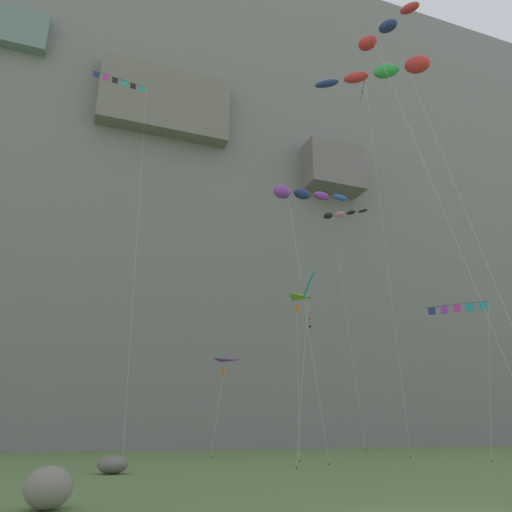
# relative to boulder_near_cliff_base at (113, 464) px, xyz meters

# --- Properties ---
(cliff_face) EXTENTS (180.00, 27.21, 71.52)m
(cliff_face) POSITION_rel_boulder_near_cliff_base_xyz_m (5.37, 40.83, 35.36)
(cliff_face) COLOR slate
(cliff_face) RESTS_ON ground
(boulder_near_cliff_base) EXTENTS (1.97, 1.97, 0.83)m
(boulder_near_cliff_base) POSITION_rel_boulder_near_cliff_base_xyz_m (0.00, 0.00, 0.00)
(boulder_near_cliff_base) COLOR slate
(boulder_near_cliff_base) RESTS_ON ground
(boulder_foreground_right) EXTENTS (1.36, 1.41, 1.04)m
(boulder_foreground_right) POSITION_rel_boulder_near_cliff_base_xyz_m (-2.62, -11.05, 0.11)
(boulder_foreground_right) COLOR gray
(boulder_foreground_right) RESTS_ON ground
(kite_delta_low_center) EXTENTS (3.44, 6.48, 11.78)m
(kite_delta_low_center) POSITION_rel_boulder_near_cliff_base_xyz_m (14.71, 11.58, 11.08)
(kite_delta_low_center) COLOR #8CCC33
(kite_delta_low_center) RESTS_ON ground
(kite_windsock_mid_center) EXTENTS (5.84, 8.43, 22.71)m
(kite_windsock_mid_center) POSITION_rel_boulder_near_cliff_base_xyz_m (13.45, -5.62, 21.74)
(kite_windsock_mid_center) COLOR red
(kite_windsock_mid_center) RESTS_ON ground
(kite_windsock_far_right) EXTENTS (3.21, 6.33, 25.22)m
(kite_windsock_far_right) POSITION_rel_boulder_near_cliff_base_xyz_m (12.83, -6.58, 23.88)
(kite_windsock_far_right) COLOR red
(kite_windsock_far_right) RESTS_ON ground
(kite_windsock_upper_right) EXTENTS (6.29, 3.41, 19.34)m
(kite_windsock_upper_right) POSITION_rel_boulder_near_cliff_base_xyz_m (12.56, 5.06, 18.40)
(kite_windsock_upper_right) COLOR purple
(kite_windsock_upper_right) RESTS_ON ground
(kite_diamond_high_right) EXTENTS (3.34, 4.43, 12.35)m
(kite_diamond_high_right) POSITION_rel_boulder_near_cliff_base_xyz_m (12.13, 3.44, 10.58)
(kite_diamond_high_right) COLOR teal
(kite_diamond_high_right) RESTS_ON ground
(kite_banner_near_cliff) EXTENTS (4.48, 5.55, 29.29)m
(kite_banner_near_cliff) POSITION_rel_boulder_near_cliff_base_xyz_m (-0.90, 9.82, 26.98)
(kite_banner_near_cliff) COLOR black
(kite_banner_near_cliff) RESTS_ON ground
(kite_banner_high_center) EXTENTS (3.65, 5.28, 11.43)m
(kite_banner_high_center) POSITION_rel_boulder_near_cliff_base_xyz_m (26.00, 5.00, 10.43)
(kite_banner_high_center) COLOR black
(kite_banner_high_center) RESTS_ON ground
(kite_delta_high_left) EXTENTS (2.78, 4.73, 6.97)m
(kite_delta_high_left) POSITION_rel_boulder_near_cliff_base_xyz_m (9.90, 16.25, 6.39)
(kite_delta_high_left) COLOR purple
(kite_delta_high_left) RESTS_ON ground
(kite_windsock_low_right) EXTENTS (3.89, 4.26, 25.97)m
(kite_windsock_low_right) POSITION_rel_boulder_near_cliff_base_xyz_m (24.88, 20.47, 25.03)
(kite_windsock_low_right) COLOR black
(kite_windsock_low_right) RESTS_ON ground
(kite_banner_far_left) EXTENTS (1.74, 3.76, 34.33)m
(kite_banner_far_left) POSITION_rel_boulder_near_cliff_base_xyz_m (22.16, 9.40, 28.32)
(kite_banner_far_left) COLOR black
(kite_banner_far_left) RESTS_ON ground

